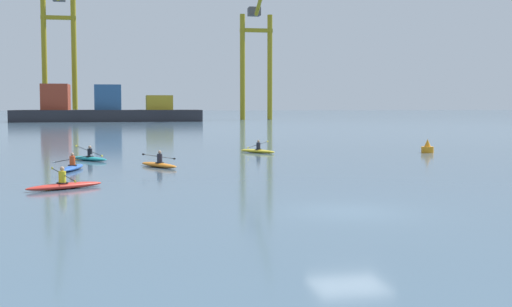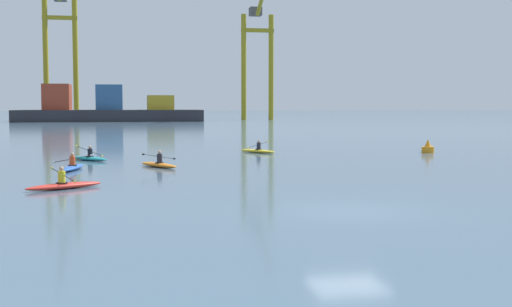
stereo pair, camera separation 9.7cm
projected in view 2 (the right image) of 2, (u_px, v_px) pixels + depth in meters
The scene contains 10 objects.
ground_plane at pixel (348, 212), 21.77m from camera, with size 800.00×800.00×0.00m, color #425B70.
container_barge at pixel (107, 110), 140.86m from camera, with size 39.00×11.43×7.84m.
gantry_crane_west at pixel (60, 39), 150.89m from camera, with size 7.80×20.93×36.20m.
gantry_crane_west_mid at pixel (258, 47), 156.52m from camera, with size 7.85×20.55×34.49m.
channel_buoy at pixel (428, 148), 48.61m from camera, with size 0.90×0.90×1.00m.
kayak_red at pixel (64, 185), 27.66m from camera, with size 3.22×2.26×0.95m.
kayak_orange at pixel (159, 164), 37.34m from camera, with size 2.25×3.23×0.95m.
kayak_teal at pixel (89, 158), 41.80m from camera, with size 2.66×2.98×1.06m.
kayak_yellow at pixel (258, 151), 48.48m from camera, with size 2.43×3.13×0.95m.
kayak_blue at pixel (73, 167), 35.74m from camera, with size 2.22×3.45×0.95m.
Camera 2 is at (-7.16, -20.57, 3.51)m, focal length 46.49 mm.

